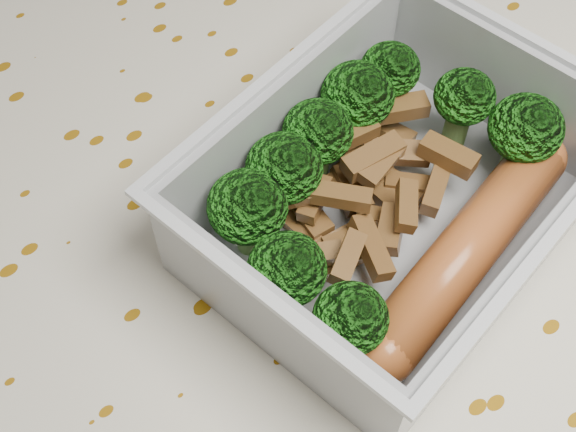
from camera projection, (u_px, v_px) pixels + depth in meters
dining_table at (288, 317)px, 0.49m from camera, size 1.40×0.90×0.75m
tablecloth at (288, 277)px, 0.44m from camera, size 1.46×0.96×0.19m
lunch_container at (394, 203)px, 0.40m from camera, size 0.22×0.19×0.07m
broccoli_florets at (356, 164)px, 0.39m from camera, size 0.18×0.13×0.05m
meat_pile at (364, 191)px, 0.40m from camera, size 0.12×0.08×0.03m
sausage at (467, 249)px, 0.39m from camera, size 0.16×0.06×0.03m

